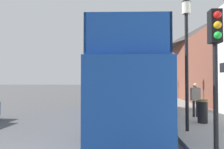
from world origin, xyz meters
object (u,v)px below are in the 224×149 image
object	(u,v)px
traffic_signal	(215,49)
lamp_post_second	(156,61)
pedestrian_third	(195,97)
lamp_post_third	(149,69)
tour_bus	(123,86)
litter_bin	(203,111)
lamp_post_nearest	(186,39)
parked_car_ahead_of_bus	(134,96)

from	to	relation	value
traffic_signal	lamp_post_second	world-z (taller)	lamp_post_second
pedestrian_third	lamp_post_third	size ratio (longest dim) A/B	0.39
pedestrian_third	lamp_post_third	bearing A→B (deg)	95.58
traffic_signal	lamp_post_second	size ratio (longest dim) A/B	0.77
traffic_signal	lamp_post_third	distance (m)	18.09
tour_bus	litter_bin	distance (m)	3.87
litter_bin	lamp_post_nearest	bearing A→B (deg)	-124.76
tour_bus	lamp_post_third	bearing A→B (deg)	75.94
traffic_signal	litter_bin	size ratio (longest dim) A/B	3.58
pedestrian_third	litter_bin	size ratio (longest dim) A/B	1.71
pedestrian_third	traffic_signal	size ratio (longest dim) A/B	0.48
pedestrian_third	lamp_post_second	distance (m)	5.12
tour_bus	parked_car_ahead_of_bus	xyz separation A→B (m)	(0.82, 7.87, -1.10)
traffic_signal	litter_bin	distance (m)	5.14
tour_bus	lamp_post_nearest	size ratio (longest dim) A/B	2.08
pedestrian_third	traffic_signal	distance (m)	6.48
traffic_signal	lamp_post_nearest	world-z (taller)	lamp_post_nearest
lamp_post_second	pedestrian_third	bearing A→B (deg)	-71.57
lamp_post_second	litter_bin	size ratio (longest dim) A/B	4.63
pedestrian_third	lamp_post_second	size ratio (longest dim) A/B	0.37
pedestrian_third	lamp_post_second	bearing A→B (deg)	108.43
lamp_post_third	parked_car_ahead_of_bus	bearing A→B (deg)	-110.28
traffic_signal	litter_bin	xyz separation A→B (m)	(1.19, 4.50, -2.18)
tour_bus	lamp_post_third	xyz separation A→B (m)	(2.64, 12.78, 1.49)
parked_car_ahead_of_bus	lamp_post_nearest	xyz separation A→B (m)	(1.66, -10.31, 3.00)
tour_bus	traffic_signal	xyz separation A→B (m)	(2.43, -5.30, 1.10)
pedestrian_third	lamp_post_third	world-z (taller)	lamp_post_third
lamp_post_third	tour_bus	bearing A→B (deg)	-101.68
lamp_post_third	litter_bin	size ratio (longest dim) A/B	4.33
parked_car_ahead_of_bus	lamp_post_nearest	world-z (taller)	lamp_post_nearest
lamp_post_second	litter_bin	world-z (taller)	lamp_post_second
lamp_post_third	pedestrian_third	bearing A→B (deg)	-84.42
lamp_post_nearest	lamp_post_third	world-z (taller)	lamp_post_nearest
pedestrian_third	lamp_post_second	world-z (taller)	lamp_post_second
lamp_post_nearest	lamp_post_second	distance (m)	7.62
parked_car_ahead_of_bus	lamp_post_nearest	bearing A→B (deg)	-82.49
traffic_signal	lamp_post_nearest	xyz separation A→B (m)	(0.06, 2.86, 0.79)
parked_car_ahead_of_bus	pedestrian_third	size ratio (longest dim) A/B	2.44
parked_car_ahead_of_bus	lamp_post_nearest	size ratio (longest dim) A/B	0.84
pedestrian_third	litter_bin	bearing A→B (deg)	-96.68
tour_bus	litter_bin	world-z (taller)	tour_bus
tour_bus	pedestrian_third	distance (m)	3.94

